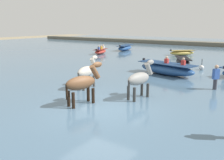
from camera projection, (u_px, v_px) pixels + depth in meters
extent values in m
plane|color=gray|center=(99.00, 115.00, 10.07)|extent=(120.00, 120.00, 0.00)
cube|color=slate|center=(181.00, 73.00, 18.06)|extent=(90.00, 90.00, 0.32)
ellipsoid|color=brown|center=(81.00, 83.00, 10.19)|extent=(0.81, 1.53, 0.58)
cylinder|color=black|center=(88.00, 97.00, 10.83)|extent=(0.14, 0.14, 0.99)
cylinder|color=black|center=(93.00, 99.00, 10.58)|extent=(0.14, 0.14, 0.99)
cylinder|color=black|center=(69.00, 102.00, 10.16)|extent=(0.14, 0.14, 0.99)
cylinder|color=black|center=(73.00, 104.00, 9.91)|extent=(0.14, 0.14, 0.99)
cylinder|color=brown|center=(95.00, 72.00, 10.61)|extent=(0.34, 0.57, 0.67)
ellipsoid|color=brown|center=(97.00, 65.00, 10.64)|extent=(0.31, 0.53, 0.25)
cylinder|color=black|center=(67.00, 92.00, 9.80)|extent=(0.09, 0.09, 0.63)
ellipsoid|color=beige|center=(86.00, 72.00, 12.91)|extent=(0.62, 1.44, 0.56)
cylinder|color=#45423C|center=(89.00, 83.00, 13.58)|extent=(0.13, 0.13, 0.95)
cylinder|color=#45423C|center=(94.00, 84.00, 13.42)|extent=(0.13, 0.13, 0.95)
cylinder|color=#45423C|center=(78.00, 87.00, 12.74)|extent=(0.13, 0.13, 0.95)
cylinder|color=#45423C|center=(84.00, 88.00, 12.59)|extent=(0.13, 0.13, 0.95)
cylinder|color=beige|center=(93.00, 63.00, 13.46)|extent=(0.27, 0.53, 0.64)
ellipsoid|color=beige|center=(95.00, 58.00, 13.52)|extent=(0.25, 0.50, 0.24)
cylinder|color=#45423C|center=(79.00, 79.00, 12.41)|extent=(0.09, 0.09, 0.60)
ellipsoid|color=gray|center=(139.00, 79.00, 11.06)|extent=(0.72, 1.49, 0.57)
cylinder|color=#31312F|center=(142.00, 92.00, 11.70)|extent=(0.13, 0.13, 0.97)
cylinder|color=#31312F|center=(148.00, 94.00, 11.47)|extent=(0.13, 0.13, 0.97)
cylinder|color=#31312F|center=(128.00, 97.00, 10.99)|extent=(0.13, 0.13, 0.97)
cylinder|color=#31312F|center=(134.00, 98.00, 10.76)|extent=(0.13, 0.13, 0.97)
cylinder|color=gray|center=(149.00, 69.00, 11.50)|extent=(0.31, 0.56, 0.66)
ellipsoid|color=gray|center=(151.00, 62.00, 11.54)|extent=(0.28, 0.52, 0.25)
cylinder|color=#31312F|center=(129.00, 87.00, 10.64)|extent=(0.09, 0.09, 0.61)
ellipsoid|color=#BC382D|center=(100.00, 52.00, 28.22)|extent=(1.55, 2.69, 0.50)
cube|color=maroon|center=(100.00, 49.00, 28.16)|extent=(1.49, 2.59, 0.04)
cube|color=black|center=(96.00, 50.00, 27.02)|extent=(0.19, 0.16, 0.18)
cube|color=white|center=(103.00, 47.00, 28.75)|extent=(0.24, 0.30, 0.30)
sphere|color=beige|center=(103.00, 45.00, 28.70)|extent=(0.18, 0.18, 0.18)
cube|color=gold|center=(101.00, 48.00, 28.09)|extent=(0.24, 0.30, 0.30)
sphere|color=tan|center=(101.00, 46.00, 28.03)|extent=(0.18, 0.18, 0.18)
cube|color=#3356A8|center=(99.00, 48.00, 27.44)|extent=(0.24, 0.30, 0.30)
sphere|color=tan|center=(99.00, 46.00, 27.39)|extent=(0.18, 0.18, 0.18)
ellipsoid|color=gold|center=(182.00, 53.00, 27.04)|extent=(2.58, 2.72, 0.49)
cube|color=olive|center=(182.00, 51.00, 26.98)|extent=(2.48, 2.61, 0.04)
cube|color=black|center=(171.00, 50.00, 26.65)|extent=(0.20, 0.20, 0.18)
ellipsoid|color=black|center=(183.00, 62.00, 20.51)|extent=(2.38, 3.31, 0.56)
cube|color=black|center=(183.00, 58.00, 20.45)|extent=(2.29, 3.17, 0.04)
cube|color=black|center=(186.00, 60.00, 18.94)|extent=(0.20, 0.18, 0.18)
ellipsoid|color=#28518E|center=(125.00, 48.00, 31.97)|extent=(1.90, 4.02, 0.64)
cube|color=navy|center=(125.00, 45.00, 31.89)|extent=(1.83, 3.86, 0.04)
cube|color=black|center=(120.00, 46.00, 30.22)|extent=(0.18, 0.15, 0.18)
ellipsoid|color=#28518E|center=(166.00, 69.00, 16.56)|extent=(4.35, 2.22, 0.75)
cube|color=navy|center=(167.00, 63.00, 16.47)|extent=(4.17, 2.13, 0.04)
cube|color=black|center=(144.00, 59.00, 17.87)|extent=(0.15, 0.18, 0.18)
cube|color=red|center=(183.00, 63.00, 15.70)|extent=(0.29, 0.23, 0.30)
sphere|color=beige|center=(183.00, 59.00, 15.65)|extent=(0.18, 0.18, 0.18)
cube|color=red|center=(167.00, 61.00, 16.42)|extent=(0.29, 0.23, 0.30)
sphere|color=beige|center=(167.00, 57.00, 16.36)|extent=(0.18, 0.18, 0.18)
cylinder|color=#383842|center=(215.00, 87.00, 12.82)|extent=(0.20, 0.20, 0.88)
cube|color=#3356A8|center=(216.00, 74.00, 12.66)|extent=(0.35, 0.38, 0.54)
sphere|color=tan|center=(217.00, 67.00, 12.58)|extent=(0.20, 0.20, 0.20)
sphere|color=silver|center=(201.00, 68.00, 18.25)|extent=(0.37, 0.37, 0.37)
cylinder|color=black|center=(202.00, 62.00, 18.16)|extent=(0.04, 0.04, 0.48)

